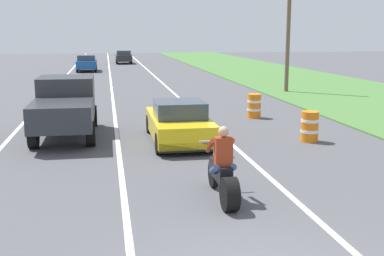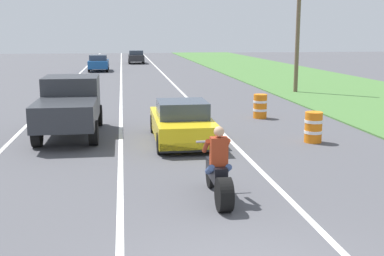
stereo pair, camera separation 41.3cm
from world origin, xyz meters
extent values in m
cube|color=white|center=(-5.40, 20.00, 0.00)|extent=(0.14, 120.00, 0.01)
cube|color=white|center=(1.80, 20.00, 0.00)|extent=(0.14, 120.00, 0.01)
cube|color=white|center=(-1.80, 20.00, 0.00)|extent=(0.14, 120.00, 0.01)
cube|color=#477538|center=(11.92, 20.00, 0.03)|extent=(10.00, 120.00, 0.06)
cylinder|color=black|center=(0.27, 3.16, 0.35)|extent=(0.28, 0.69, 0.69)
cylinder|color=black|center=(0.27, 4.71, 0.31)|extent=(0.12, 0.63, 0.63)
cube|color=black|center=(0.27, 3.98, 0.61)|extent=(0.28, 1.10, 0.36)
cylinder|color=#B2B2B7|center=(0.27, 4.63, 0.68)|extent=(0.08, 0.36, 0.73)
cylinder|color=#A5A5AA|center=(0.27, 4.61, 1.11)|extent=(0.70, 0.05, 0.05)
cube|color=#993319|center=(0.27, 3.75, 1.09)|extent=(0.36, 0.24, 0.60)
sphere|color=tan|center=(0.27, 3.75, 1.51)|extent=(0.22, 0.22, 0.22)
cylinder|color=#384C7A|center=(0.09, 3.78, 0.69)|extent=(0.14, 0.47, 0.32)
cylinder|color=#993319|center=(0.05, 4.05, 1.14)|extent=(0.10, 0.51, 0.40)
cylinder|color=#384C7A|center=(0.45, 3.78, 0.69)|extent=(0.14, 0.47, 0.32)
cylinder|color=#993319|center=(0.49, 4.05, 1.14)|extent=(0.10, 0.51, 0.40)
cube|color=yellow|center=(0.19, 9.63, 0.53)|extent=(1.80, 4.30, 0.64)
cube|color=#333D4C|center=(0.19, 9.43, 1.11)|extent=(1.56, 1.70, 0.52)
cube|color=black|center=(0.19, 7.58, 0.29)|extent=(1.76, 0.20, 0.28)
cylinder|color=black|center=(-0.61, 11.23, 0.32)|extent=(0.24, 0.64, 0.64)
cylinder|color=black|center=(0.99, 11.23, 0.32)|extent=(0.24, 0.64, 0.64)
cylinder|color=black|center=(-0.61, 8.03, 0.32)|extent=(0.24, 0.64, 0.64)
cylinder|color=black|center=(0.99, 8.03, 0.32)|extent=(0.24, 0.64, 0.64)
cube|color=#2D3035|center=(-3.51, 12.01, 1.28)|extent=(1.90, 2.10, 1.40)
cube|color=#333D4C|center=(-3.51, 12.36, 1.67)|extent=(1.67, 0.29, 0.57)
cube|color=#2D3035|center=(-3.51, 9.76, 0.98)|extent=(1.90, 2.70, 0.80)
cylinder|color=black|center=(-4.38, 12.81, 0.40)|extent=(0.28, 0.80, 0.80)
cylinder|color=black|center=(-2.64, 12.81, 0.40)|extent=(0.28, 0.80, 0.80)
cylinder|color=black|center=(-4.38, 9.46, 0.40)|extent=(0.28, 0.80, 0.80)
cylinder|color=black|center=(-2.64, 9.46, 0.40)|extent=(0.28, 0.80, 0.80)
cylinder|color=brown|center=(8.49, 21.77, 4.10)|extent=(0.24, 0.24, 8.20)
cylinder|color=orange|center=(4.42, 8.88, 0.50)|extent=(0.56, 0.56, 1.00)
cylinder|color=white|center=(4.42, 8.88, 0.70)|extent=(0.58, 0.58, 0.10)
cylinder|color=white|center=(4.42, 8.88, 0.35)|extent=(0.58, 0.58, 0.10)
cylinder|color=orange|center=(3.98, 13.57, 0.50)|extent=(0.56, 0.56, 1.00)
cylinder|color=white|center=(3.98, 13.57, 0.70)|extent=(0.58, 0.58, 0.10)
cylinder|color=white|center=(3.98, 13.57, 0.35)|extent=(0.58, 0.58, 0.10)
cube|color=#194C8C|center=(-3.85, 40.21, 0.65)|extent=(1.76, 4.00, 0.70)
cube|color=#333D4C|center=(-3.85, 40.01, 1.25)|extent=(1.56, 2.00, 0.50)
cylinder|color=black|center=(-4.65, 41.61, 0.30)|extent=(0.20, 0.60, 0.60)
cylinder|color=black|center=(-3.05, 41.61, 0.30)|extent=(0.20, 0.60, 0.60)
cylinder|color=black|center=(-4.65, 38.81, 0.30)|extent=(0.20, 0.60, 0.60)
cylinder|color=black|center=(-3.05, 38.81, 0.30)|extent=(0.20, 0.60, 0.60)
cube|color=#262628|center=(-0.08, 51.21, 0.65)|extent=(1.76, 4.00, 0.70)
cube|color=#333D4C|center=(-0.08, 51.01, 1.25)|extent=(1.56, 2.00, 0.50)
cylinder|color=black|center=(-0.88, 52.61, 0.30)|extent=(0.20, 0.60, 0.60)
cylinder|color=black|center=(0.72, 52.61, 0.30)|extent=(0.20, 0.60, 0.60)
cylinder|color=black|center=(-0.88, 49.81, 0.30)|extent=(0.20, 0.60, 0.60)
cylinder|color=black|center=(0.72, 49.81, 0.30)|extent=(0.20, 0.60, 0.60)
camera|label=1|loc=(-2.08, -5.87, 3.53)|focal=45.57mm
camera|label=2|loc=(-1.68, -5.94, 3.53)|focal=45.57mm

